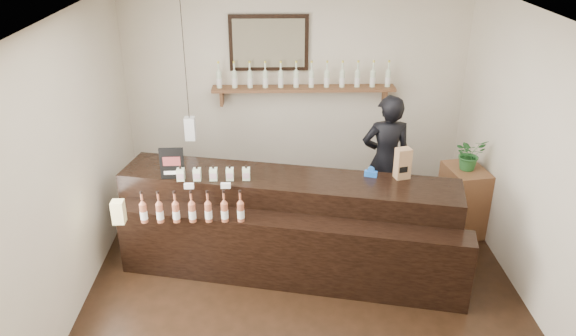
# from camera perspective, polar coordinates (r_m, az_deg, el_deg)

# --- Properties ---
(ground) EXTENTS (5.00, 5.00, 0.00)m
(ground) POSITION_cam_1_polar(r_m,az_deg,el_deg) (5.99, 1.57, -12.78)
(ground) COLOR black
(ground) RESTS_ON ground
(room_shell) EXTENTS (5.00, 5.00, 5.00)m
(room_shell) POSITION_cam_1_polar(r_m,az_deg,el_deg) (5.12, 1.80, 2.41)
(room_shell) COLOR beige
(room_shell) RESTS_ON ground
(back_wall_decor) EXTENTS (2.66, 0.96, 1.69)m
(back_wall_decor) POSITION_cam_1_polar(r_m,az_deg,el_deg) (7.35, -0.34, 9.97)
(back_wall_decor) COLOR brown
(back_wall_decor) RESTS_ON ground
(counter) EXTENTS (3.73, 1.76, 1.20)m
(counter) POSITION_cam_1_polar(r_m,az_deg,el_deg) (6.18, -0.04, -6.04)
(counter) COLOR black
(counter) RESTS_ON ground
(promo_sign) EXTENTS (0.26, 0.03, 0.36)m
(promo_sign) POSITION_cam_1_polar(r_m,az_deg,el_deg) (6.05, -11.71, 0.45)
(promo_sign) COLOR black
(promo_sign) RESTS_ON counter
(paper_bag) EXTENTS (0.18, 0.15, 0.34)m
(paper_bag) POSITION_cam_1_polar(r_m,az_deg,el_deg) (6.07, 11.58, 0.47)
(paper_bag) COLOR #956B47
(paper_bag) RESTS_ON counter
(tape_dispenser) EXTENTS (0.15, 0.09, 0.11)m
(tape_dispenser) POSITION_cam_1_polar(r_m,az_deg,el_deg) (6.10, 8.42, -0.48)
(tape_dispenser) COLOR blue
(tape_dispenser) RESTS_ON counter
(side_cabinet) EXTENTS (0.51, 0.64, 0.84)m
(side_cabinet) POSITION_cam_1_polar(r_m,az_deg,el_deg) (7.17, 17.32, -3.13)
(side_cabinet) COLOR brown
(side_cabinet) RESTS_ON ground
(potted_plant) EXTENTS (0.42, 0.39, 0.39)m
(potted_plant) POSITION_cam_1_polar(r_m,az_deg,el_deg) (6.91, 17.97, 1.37)
(potted_plant) COLOR #27632A
(potted_plant) RESTS_ON side_cabinet
(shopkeeper) EXTENTS (0.70, 0.48, 1.89)m
(shopkeeper) POSITION_cam_1_polar(r_m,az_deg,el_deg) (6.97, 9.96, 1.64)
(shopkeeper) COLOR black
(shopkeeper) RESTS_ON ground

